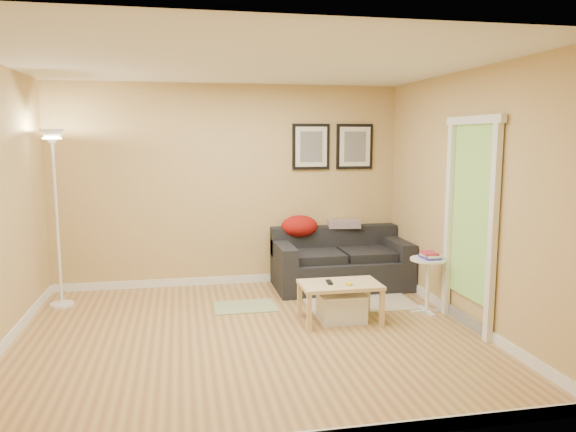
% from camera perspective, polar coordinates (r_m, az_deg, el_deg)
% --- Properties ---
extents(floor, '(4.50, 4.50, 0.00)m').
position_cam_1_polar(floor, '(5.49, -4.01, -12.33)').
color(floor, tan).
rests_on(floor, ground).
extents(ceiling, '(4.50, 4.50, 0.00)m').
position_cam_1_polar(ceiling, '(5.19, -4.31, 15.66)').
color(ceiling, white).
rests_on(ceiling, wall_back).
extents(wall_back, '(4.50, 0.00, 4.50)m').
position_cam_1_polar(wall_back, '(7.16, -6.12, 3.14)').
color(wall_back, tan).
rests_on(wall_back, ground).
extents(wall_front, '(4.50, 0.00, 4.50)m').
position_cam_1_polar(wall_front, '(3.23, 0.21, -2.90)').
color(wall_front, tan).
rests_on(wall_front, ground).
extents(wall_right, '(0.00, 4.00, 4.00)m').
position_cam_1_polar(wall_right, '(5.89, 18.12, 1.71)').
color(wall_right, tan).
rests_on(wall_right, ground).
extents(baseboard_back, '(4.50, 0.02, 0.10)m').
position_cam_1_polar(baseboard_back, '(7.37, -5.96, -6.60)').
color(baseboard_back, white).
rests_on(baseboard_back, ground).
extents(baseboard_left, '(0.02, 4.00, 0.10)m').
position_cam_1_polar(baseboard_left, '(5.67, -27.63, -12.05)').
color(baseboard_left, white).
rests_on(baseboard_left, ground).
extents(baseboard_right, '(0.02, 4.00, 0.10)m').
position_cam_1_polar(baseboard_right, '(6.15, 17.52, -9.95)').
color(baseboard_right, white).
rests_on(baseboard_right, ground).
extents(sofa, '(1.70, 0.90, 0.75)m').
position_cam_1_polar(sofa, '(7.10, 5.53, -4.45)').
color(sofa, black).
rests_on(sofa, ground).
extents(red_throw, '(0.48, 0.36, 0.28)m').
position_cam_1_polar(red_throw, '(7.18, 1.20, -1.07)').
color(red_throw, '#9E170E').
rests_on(red_throw, sofa).
extents(plaid_throw, '(0.45, 0.32, 0.10)m').
position_cam_1_polar(plaid_throw, '(7.36, 5.80, -0.80)').
color(plaid_throw, tan).
rests_on(plaid_throw, sofa).
extents(framed_print_left, '(0.50, 0.04, 0.60)m').
position_cam_1_polar(framed_print_left, '(7.29, 2.40, 7.20)').
color(framed_print_left, black).
rests_on(framed_print_left, wall_back).
extents(framed_print_right, '(0.50, 0.04, 0.60)m').
position_cam_1_polar(framed_print_right, '(7.45, 6.93, 7.17)').
color(framed_print_right, black).
rests_on(framed_print_right, wall_back).
extents(area_rug, '(1.25, 0.85, 0.01)m').
position_cam_1_polar(area_rug, '(6.59, 7.29, -8.79)').
color(area_rug, '#C0B498').
rests_on(area_rug, ground).
extents(green_runner, '(0.70, 0.50, 0.01)m').
position_cam_1_polar(green_runner, '(6.37, -4.51, -9.36)').
color(green_runner, '#668C4C').
rests_on(green_runner, ground).
extents(coffee_table, '(0.91, 0.65, 0.42)m').
position_cam_1_polar(coffee_table, '(5.85, 5.41, -8.91)').
color(coffee_table, beige).
rests_on(coffee_table, ground).
extents(remote_control, '(0.06, 0.16, 0.02)m').
position_cam_1_polar(remote_control, '(5.77, 4.31, -6.87)').
color(remote_control, black).
rests_on(remote_control, coffee_table).
extents(tape_roll, '(0.07, 0.07, 0.03)m').
position_cam_1_polar(tape_roll, '(5.70, 6.34, -7.05)').
color(tape_roll, yellow).
rests_on(tape_roll, coffee_table).
extents(storage_bin, '(0.49, 0.36, 0.30)m').
position_cam_1_polar(storage_bin, '(5.88, 5.59, -9.41)').
color(storage_bin, white).
rests_on(storage_bin, ground).
extents(side_table, '(0.40, 0.40, 0.61)m').
position_cam_1_polar(side_table, '(6.28, 14.29, -7.01)').
color(side_table, white).
rests_on(side_table, ground).
extents(book_stack, '(0.18, 0.24, 0.07)m').
position_cam_1_polar(book_stack, '(6.20, 14.54, -3.96)').
color(book_stack, '#383195').
rests_on(book_stack, side_table).
extents(floor_lamp, '(0.26, 0.26, 2.02)m').
position_cam_1_polar(floor_lamp, '(6.71, -22.86, -0.74)').
color(floor_lamp, white).
rests_on(floor_lamp, ground).
extents(doorway, '(0.12, 1.01, 2.13)m').
position_cam_1_polar(doorway, '(5.77, 18.29, -1.17)').
color(doorway, white).
rests_on(doorway, ground).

